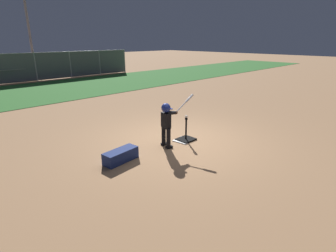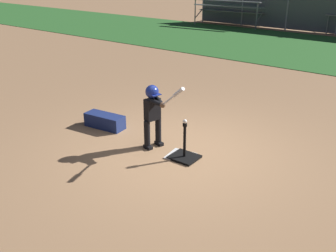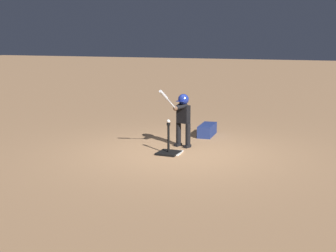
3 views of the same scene
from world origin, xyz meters
name	(u,v)px [view 3 (image 3 of 3)]	position (x,y,z in m)	size (l,w,h in m)	color
ground_plane	(180,153)	(0.00, 0.00, 0.00)	(90.00, 90.00, 0.00)	#AD7F56
home_plate	(171,152)	(0.07, -0.17, 0.01)	(0.44, 0.44, 0.02)	white
batting_tee	(168,150)	(0.16, -0.19, 0.08)	(0.47, 0.42, 0.65)	black
batter_child	(182,113)	(-0.54, -0.15, 0.75)	(0.94, 0.43, 1.33)	black
baseball	(168,121)	(0.16, -0.19, 0.69)	(0.07, 0.07, 0.07)	white
equipment_bag	(207,130)	(-1.92, -0.02, 0.14)	(0.84, 0.32, 0.28)	navy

